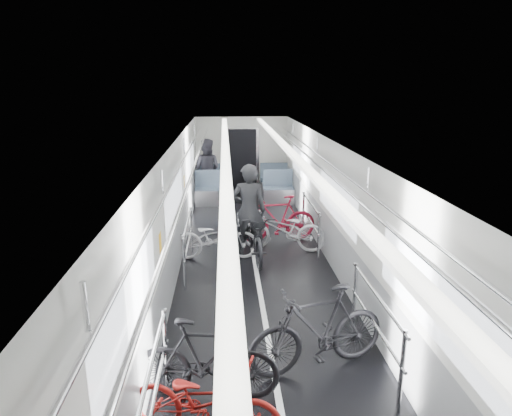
{
  "coord_description": "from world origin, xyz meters",
  "views": [
    {
      "loc": [
        -0.56,
        -8.0,
        3.48
      ],
      "look_at": [
        0.0,
        0.12,
        1.23
      ],
      "focal_mm": 32.0,
      "sensor_mm": 36.0,
      "label": 1
    }
  ],
  "objects_px": {
    "bike_right_far": "(277,219)",
    "bike_left_far": "(216,238)",
    "bike_right_mid": "(283,229)",
    "person_seated": "(206,169)",
    "bike_left_mid": "(208,359)",
    "bike_right_near": "(318,329)",
    "bike_aisle": "(255,235)",
    "bike_left_near": "(206,401)",
    "person_standing": "(249,211)"
  },
  "relations": [
    {
      "from": "bike_left_mid",
      "to": "bike_right_mid",
      "type": "distance_m",
      "value": 4.85
    },
    {
      "from": "person_standing",
      "to": "person_seated",
      "type": "relative_size",
      "value": 1.04
    },
    {
      "from": "bike_right_far",
      "to": "person_standing",
      "type": "distance_m",
      "value": 1.19
    },
    {
      "from": "bike_left_mid",
      "to": "bike_right_far",
      "type": "height_order",
      "value": "bike_right_far"
    },
    {
      "from": "bike_right_far",
      "to": "bike_left_mid",
      "type": "bearing_deg",
      "value": -22.9
    },
    {
      "from": "bike_right_near",
      "to": "person_seated",
      "type": "relative_size",
      "value": 0.99
    },
    {
      "from": "bike_left_near",
      "to": "bike_left_mid",
      "type": "height_order",
      "value": "bike_left_mid"
    },
    {
      "from": "bike_right_far",
      "to": "bike_left_far",
      "type": "bearing_deg",
      "value": -62.49
    },
    {
      "from": "bike_right_near",
      "to": "bike_right_far",
      "type": "height_order",
      "value": "bike_right_near"
    },
    {
      "from": "bike_right_mid",
      "to": "bike_right_far",
      "type": "xyz_separation_m",
      "value": [
        -0.06,
        0.6,
        0.06
      ]
    },
    {
      "from": "bike_right_far",
      "to": "person_standing",
      "type": "relative_size",
      "value": 0.91
    },
    {
      "from": "person_standing",
      "to": "bike_right_near",
      "type": "bearing_deg",
      "value": 101.72
    },
    {
      "from": "bike_left_near",
      "to": "bike_right_mid",
      "type": "distance_m",
      "value": 5.42
    },
    {
      "from": "bike_right_far",
      "to": "person_seated",
      "type": "xyz_separation_m",
      "value": [
        -1.72,
        3.97,
        0.4
      ]
    },
    {
      "from": "bike_left_mid",
      "to": "bike_right_mid",
      "type": "relative_size",
      "value": 0.91
    },
    {
      "from": "bike_left_near",
      "to": "person_standing",
      "type": "relative_size",
      "value": 0.82
    },
    {
      "from": "bike_left_far",
      "to": "bike_right_far",
      "type": "relative_size",
      "value": 0.98
    },
    {
      "from": "bike_left_near",
      "to": "bike_right_far",
      "type": "height_order",
      "value": "bike_right_far"
    },
    {
      "from": "bike_right_mid",
      "to": "bike_left_far",
      "type": "bearing_deg",
      "value": -62.09
    },
    {
      "from": "bike_left_mid",
      "to": "bike_right_mid",
      "type": "xyz_separation_m",
      "value": [
        1.44,
        4.63,
        -0.02
      ]
    },
    {
      "from": "bike_left_far",
      "to": "bike_right_far",
      "type": "xyz_separation_m",
      "value": [
        1.36,
        0.97,
        0.08
      ]
    },
    {
      "from": "bike_left_near",
      "to": "bike_aisle",
      "type": "distance_m",
      "value": 4.93
    },
    {
      "from": "bike_left_mid",
      "to": "bike_aisle",
      "type": "distance_m",
      "value": 4.34
    },
    {
      "from": "bike_left_mid",
      "to": "bike_right_near",
      "type": "height_order",
      "value": "bike_right_near"
    },
    {
      "from": "bike_left_far",
      "to": "bike_left_near",
      "type": "bearing_deg",
      "value": -179.08
    },
    {
      "from": "bike_aisle",
      "to": "bike_right_mid",
      "type": "bearing_deg",
      "value": 25.61
    },
    {
      "from": "bike_right_mid",
      "to": "bike_aisle",
      "type": "bearing_deg",
      "value": -46.68
    },
    {
      "from": "bike_left_near",
      "to": "bike_right_near",
      "type": "height_order",
      "value": "bike_right_near"
    },
    {
      "from": "bike_right_mid",
      "to": "person_seated",
      "type": "height_order",
      "value": "person_seated"
    },
    {
      "from": "bike_right_far",
      "to": "bike_aisle",
      "type": "distance_m",
      "value": 1.12
    },
    {
      "from": "person_standing",
      "to": "bike_left_far",
      "type": "bearing_deg",
      "value": 11.73
    },
    {
      "from": "bike_left_mid",
      "to": "bike_right_far",
      "type": "bearing_deg",
      "value": -6.54
    },
    {
      "from": "bike_left_near",
      "to": "person_seated",
      "type": "relative_size",
      "value": 0.85
    },
    {
      "from": "bike_right_far",
      "to": "person_seated",
      "type": "bearing_deg",
      "value": -164.68
    },
    {
      "from": "bike_left_far",
      "to": "bike_right_near",
      "type": "height_order",
      "value": "bike_right_near"
    },
    {
      "from": "bike_left_mid",
      "to": "bike_right_near",
      "type": "relative_size",
      "value": 0.89
    },
    {
      "from": "bike_right_far",
      "to": "person_seated",
      "type": "distance_m",
      "value": 4.35
    },
    {
      "from": "bike_right_near",
      "to": "bike_left_mid",
      "type": "bearing_deg",
      "value": -87.62
    },
    {
      "from": "bike_left_near",
      "to": "bike_aisle",
      "type": "bearing_deg",
      "value": 6.8
    },
    {
      "from": "bike_left_far",
      "to": "bike_right_near",
      "type": "relative_size",
      "value": 0.93
    },
    {
      "from": "bike_left_mid",
      "to": "person_standing",
      "type": "distance_m",
      "value": 4.44
    },
    {
      "from": "bike_left_far",
      "to": "person_standing",
      "type": "distance_m",
      "value": 0.86
    },
    {
      "from": "bike_right_near",
      "to": "person_seated",
      "type": "distance_m",
      "value": 8.91
    },
    {
      "from": "bike_left_far",
      "to": "person_seated",
      "type": "xyz_separation_m",
      "value": [
        -0.36,
        4.95,
        0.48
      ]
    },
    {
      "from": "bike_left_far",
      "to": "person_seated",
      "type": "height_order",
      "value": "person_seated"
    },
    {
      "from": "bike_left_mid",
      "to": "person_seated",
      "type": "bearing_deg",
      "value": 10.38
    },
    {
      "from": "bike_right_near",
      "to": "bike_right_mid",
      "type": "bearing_deg",
      "value": 162.35
    },
    {
      "from": "bike_left_near",
      "to": "bike_right_mid",
      "type": "xyz_separation_m",
      "value": [
        1.44,
        5.23,
        0.06
      ]
    },
    {
      "from": "bike_left_near",
      "to": "bike_right_mid",
      "type": "relative_size",
      "value": 0.88
    },
    {
      "from": "bike_left_near",
      "to": "bike_right_far",
      "type": "relative_size",
      "value": 0.9
    }
  ]
}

